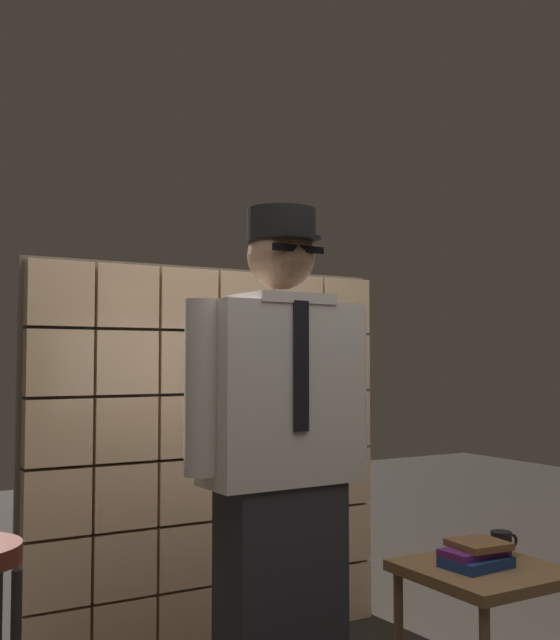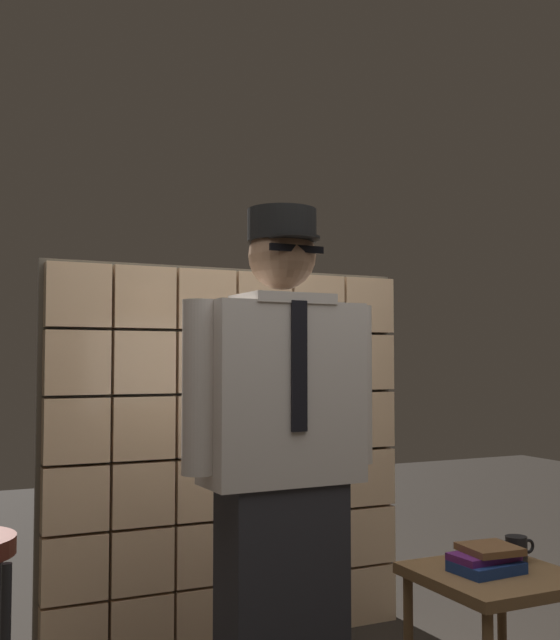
{
  "view_description": "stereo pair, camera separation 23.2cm",
  "coord_description": "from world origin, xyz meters",
  "px_view_note": "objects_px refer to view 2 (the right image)",
  "views": [
    {
      "loc": [
        -1.47,
        -1.81,
        1.28
      ],
      "look_at": [
        -0.2,
        0.38,
        1.41
      ],
      "focal_mm": 42.33,
      "sensor_mm": 36.0,
      "label": 1
    },
    {
      "loc": [
        -1.26,
        -1.91,
        1.28
      ],
      "look_at": [
        -0.2,
        0.38,
        1.41
      ],
      "focal_mm": 42.33,
      "sensor_mm": 36.0,
      "label": 2
    }
  ],
  "objects_px": {
    "standing_person": "(282,461)",
    "side_table": "(495,591)",
    "coffee_mug": "(517,549)",
    "book_stack": "(487,560)"
  },
  "relations": [
    {
      "from": "standing_person",
      "to": "coffee_mug",
      "type": "xyz_separation_m",
      "value": [
        0.92,
        -0.11,
        -0.36
      ]
    },
    {
      "from": "book_stack",
      "to": "coffee_mug",
      "type": "distance_m",
      "value": 0.2
    },
    {
      "from": "standing_person",
      "to": "side_table",
      "type": "height_order",
      "value": "standing_person"
    },
    {
      "from": "standing_person",
      "to": "coffee_mug",
      "type": "distance_m",
      "value": 0.99
    },
    {
      "from": "standing_person",
      "to": "coffee_mug",
      "type": "bearing_deg",
      "value": -9.02
    },
    {
      "from": "side_table",
      "to": "coffee_mug",
      "type": "bearing_deg",
      "value": 21.6
    },
    {
      "from": "standing_person",
      "to": "book_stack",
      "type": "height_order",
      "value": "standing_person"
    },
    {
      "from": "side_table",
      "to": "standing_person",
      "type": "bearing_deg",
      "value": 167.07
    },
    {
      "from": "side_table",
      "to": "book_stack",
      "type": "relative_size",
      "value": 2.11
    },
    {
      "from": "standing_person",
      "to": "side_table",
      "type": "bearing_deg",
      "value": -15.14
    }
  ]
}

